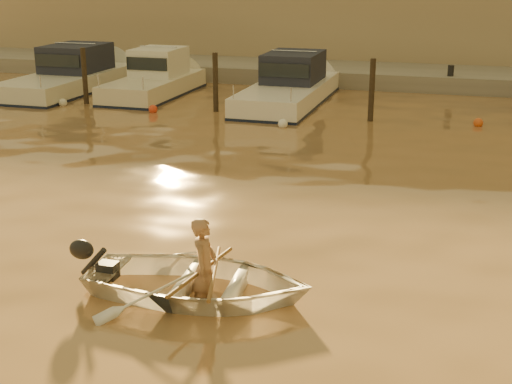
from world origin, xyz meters
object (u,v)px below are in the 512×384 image
(dinghy, at_px, (199,282))
(person, at_px, (205,267))
(moored_boat_2, at_px, (288,86))
(moored_boat_0, at_px, (68,75))
(moored_boat_1, at_px, (153,79))
(waterfront_building, at_px, (417,17))

(dinghy, xyz_separation_m, person, (0.10, 0.01, 0.24))
(moored_boat_2, bearing_deg, moored_boat_0, 180.00)
(moored_boat_0, relative_size, moored_boat_1, 1.25)
(dinghy, distance_m, moored_boat_1, 17.60)
(moored_boat_2, bearing_deg, dinghy, -80.45)
(dinghy, xyz_separation_m, moored_boat_2, (-2.64, 15.69, 0.38))
(moored_boat_2, distance_m, waterfront_building, 11.68)
(waterfront_building, bearing_deg, moored_boat_2, -107.66)
(person, xyz_separation_m, waterfront_building, (0.77, 26.68, 1.92))
(person, relative_size, moored_boat_2, 0.20)
(person, relative_size, moored_boat_0, 0.20)
(moored_boat_2, bearing_deg, moored_boat_1, 180.00)
(moored_boat_1, bearing_deg, moored_boat_0, 180.00)
(person, bearing_deg, moored_boat_0, 32.89)
(moored_boat_1, bearing_deg, dinghy, -63.07)
(person, height_order, moored_boat_0, moored_boat_0)
(person, height_order, moored_boat_1, moored_boat_1)
(person, distance_m, moored_boat_2, 15.92)
(moored_boat_1, height_order, moored_boat_2, same)
(moored_boat_1, relative_size, moored_boat_2, 0.81)
(person, distance_m, waterfront_building, 26.76)
(person, xyz_separation_m, moored_boat_0, (-11.78, 15.68, 0.14))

